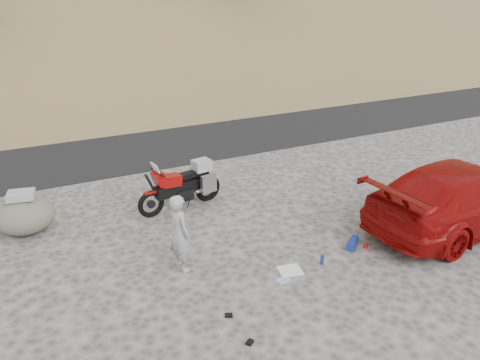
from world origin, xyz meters
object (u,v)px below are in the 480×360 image
Objects in this scene: red_car at (458,224)px; boulder at (25,215)px; motorcycle at (184,186)px; man at (182,268)px.

boulder is (-9.67, 4.19, 0.47)m from red_car.
motorcycle is 3.88m from boulder.
boulder is at bearing 164.31° from motorcycle.
motorcycle is 2.95m from man.
man is (-1.03, -2.69, -0.62)m from motorcycle.
boulder is at bearing 29.89° from man.
motorcycle is 6.99m from red_car.
boulder reaches higher than man.
red_car is at bearing -112.37° from man.
motorcycle reaches higher than boulder.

